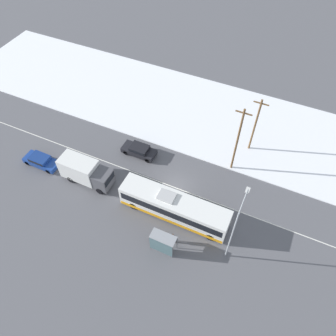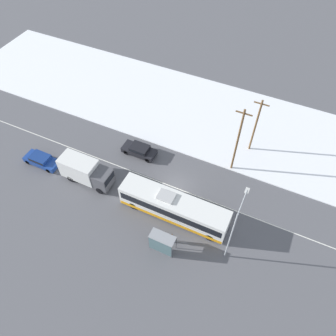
{
  "view_description": "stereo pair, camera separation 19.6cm",
  "coord_description": "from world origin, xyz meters",
  "px_view_note": "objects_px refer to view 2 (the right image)",
  "views": [
    {
      "loc": [
        8.62,
        -20.74,
        31.56
      ],
      "look_at": [
        -1.55,
        1.33,
        1.4
      ],
      "focal_mm": 35.0,
      "sensor_mm": 36.0,
      "label": 1
    },
    {
      "loc": [
        8.8,
        -20.66,
        31.56
      ],
      "look_at": [
        -1.55,
        1.33,
        1.4
      ],
      "focal_mm": 35.0,
      "sensor_mm": 36.0,
      "label": 2
    }
  ],
  "objects_px": {
    "streetlamp": "(234,226)",
    "utility_pole_roadside": "(238,141)",
    "parked_car_near_truck": "(41,160)",
    "utility_pole_snowlot": "(256,125)",
    "pedestrian_at_stop": "(172,237)",
    "sedan_car": "(139,150)",
    "bus_shelter": "(161,243)",
    "box_truck": "(85,171)",
    "city_bus": "(174,207)"
  },
  "relations": [
    {
      "from": "city_bus",
      "to": "utility_pole_roadside",
      "type": "height_order",
      "value": "utility_pole_roadside"
    },
    {
      "from": "sedan_car",
      "to": "pedestrian_at_stop",
      "type": "relative_size",
      "value": 2.6
    },
    {
      "from": "box_truck",
      "to": "utility_pole_roadside",
      "type": "bearing_deg",
      "value": 30.94
    },
    {
      "from": "city_bus",
      "to": "utility_pole_roadside",
      "type": "bearing_deg",
      "value": 67.91
    },
    {
      "from": "utility_pole_snowlot",
      "to": "streetlamp",
      "type": "bearing_deg",
      "value": -82.48
    },
    {
      "from": "pedestrian_at_stop",
      "to": "utility_pole_roadside",
      "type": "distance_m",
      "value": 13.0
    },
    {
      "from": "sedan_car",
      "to": "parked_car_near_truck",
      "type": "relative_size",
      "value": 0.97
    },
    {
      "from": "utility_pole_snowlot",
      "to": "pedestrian_at_stop",
      "type": "bearing_deg",
      "value": -102.42
    },
    {
      "from": "city_bus",
      "to": "sedan_car",
      "type": "bearing_deg",
      "value": 140.5
    },
    {
      "from": "parked_car_near_truck",
      "to": "bus_shelter",
      "type": "bearing_deg",
      "value": -12.42
    },
    {
      "from": "box_truck",
      "to": "city_bus",
      "type": "bearing_deg",
      "value": -0.23
    },
    {
      "from": "bus_shelter",
      "to": "utility_pole_roadside",
      "type": "height_order",
      "value": "utility_pole_roadside"
    },
    {
      "from": "box_truck",
      "to": "streetlamp",
      "type": "height_order",
      "value": "streetlamp"
    },
    {
      "from": "parked_car_near_truck",
      "to": "utility_pole_snowlot",
      "type": "relative_size",
      "value": 0.56
    },
    {
      "from": "pedestrian_at_stop",
      "to": "utility_pole_roadside",
      "type": "relative_size",
      "value": 0.18
    },
    {
      "from": "sedan_car",
      "to": "utility_pole_snowlot",
      "type": "bearing_deg",
      "value": -151.43
    },
    {
      "from": "sedan_car",
      "to": "parked_car_near_truck",
      "type": "height_order",
      "value": "sedan_car"
    },
    {
      "from": "sedan_car",
      "to": "streetlamp",
      "type": "bearing_deg",
      "value": 151.1
    },
    {
      "from": "box_truck",
      "to": "utility_pole_roadside",
      "type": "distance_m",
      "value": 17.83
    },
    {
      "from": "streetlamp",
      "to": "utility_pole_snowlot",
      "type": "height_order",
      "value": "streetlamp"
    },
    {
      "from": "bus_shelter",
      "to": "utility_pole_roadside",
      "type": "relative_size",
      "value": 0.27
    },
    {
      "from": "box_truck",
      "to": "sedan_car",
      "type": "height_order",
      "value": "box_truck"
    },
    {
      "from": "streetlamp",
      "to": "utility_pole_roadside",
      "type": "distance_m",
      "value": 11.1
    },
    {
      "from": "city_bus",
      "to": "pedestrian_at_stop",
      "type": "bearing_deg",
      "value": -68.94
    },
    {
      "from": "pedestrian_at_stop",
      "to": "bus_shelter",
      "type": "xyz_separation_m",
      "value": [
        -0.57,
        -1.26,
        0.64
      ]
    },
    {
      "from": "parked_car_near_truck",
      "to": "bus_shelter",
      "type": "height_order",
      "value": "bus_shelter"
    },
    {
      "from": "bus_shelter",
      "to": "streetlamp",
      "type": "height_order",
      "value": "streetlamp"
    },
    {
      "from": "parked_car_near_truck",
      "to": "utility_pole_snowlot",
      "type": "xyz_separation_m",
      "value": [
        22.66,
        13.39,
        3.45
      ]
    },
    {
      "from": "streetlamp",
      "to": "pedestrian_at_stop",
      "type": "bearing_deg",
      "value": -164.92
    },
    {
      "from": "box_truck",
      "to": "parked_car_near_truck",
      "type": "relative_size",
      "value": 1.41
    },
    {
      "from": "box_truck",
      "to": "streetlamp",
      "type": "relative_size",
      "value": 0.77
    },
    {
      "from": "parked_car_near_truck",
      "to": "pedestrian_at_stop",
      "type": "xyz_separation_m",
      "value": [
        19.09,
        -2.82,
        0.29
      ]
    },
    {
      "from": "box_truck",
      "to": "utility_pole_roadside",
      "type": "height_order",
      "value": "utility_pole_roadside"
    },
    {
      "from": "streetlamp",
      "to": "utility_pole_roadside",
      "type": "relative_size",
      "value": 0.87
    },
    {
      "from": "city_bus",
      "to": "pedestrian_at_stop",
      "type": "height_order",
      "value": "city_bus"
    },
    {
      "from": "pedestrian_at_stop",
      "to": "streetlamp",
      "type": "height_order",
      "value": "streetlamp"
    },
    {
      "from": "parked_car_near_truck",
      "to": "utility_pole_roadside",
      "type": "relative_size",
      "value": 0.48
    },
    {
      "from": "streetlamp",
      "to": "utility_pole_roadside",
      "type": "bearing_deg",
      "value": 105.83
    },
    {
      "from": "city_bus",
      "to": "box_truck",
      "type": "bearing_deg",
      "value": 179.77
    },
    {
      "from": "city_bus",
      "to": "utility_pole_roadside",
      "type": "xyz_separation_m",
      "value": [
        3.68,
        9.06,
        3.36
      ]
    },
    {
      "from": "city_bus",
      "to": "parked_car_near_truck",
      "type": "relative_size",
      "value": 2.69
    },
    {
      "from": "city_bus",
      "to": "bus_shelter",
      "type": "xyz_separation_m",
      "value": [
        0.62,
        -4.35,
        0.11
      ]
    },
    {
      "from": "city_bus",
      "to": "streetlamp",
      "type": "height_order",
      "value": "streetlamp"
    },
    {
      "from": "box_truck",
      "to": "utility_pole_snowlot",
      "type": "xyz_separation_m",
      "value": [
        16.13,
        13.07,
        2.48
      ]
    },
    {
      "from": "city_bus",
      "to": "parked_car_near_truck",
      "type": "height_order",
      "value": "city_bus"
    },
    {
      "from": "box_truck",
      "to": "sedan_car",
      "type": "distance_m",
      "value": 7.35
    },
    {
      "from": "box_truck",
      "to": "pedestrian_at_stop",
      "type": "xyz_separation_m",
      "value": [
        12.56,
        -3.14,
        -0.69
      ]
    },
    {
      "from": "city_bus",
      "to": "bus_shelter",
      "type": "bearing_deg",
      "value": -81.84
    },
    {
      "from": "sedan_car",
      "to": "utility_pole_roadside",
      "type": "relative_size",
      "value": 0.46
    },
    {
      "from": "pedestrian_at_stop",
      "to": "streetlamp",
      "type": "relative_size",
      "value": 0.2
    }
  ]
}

